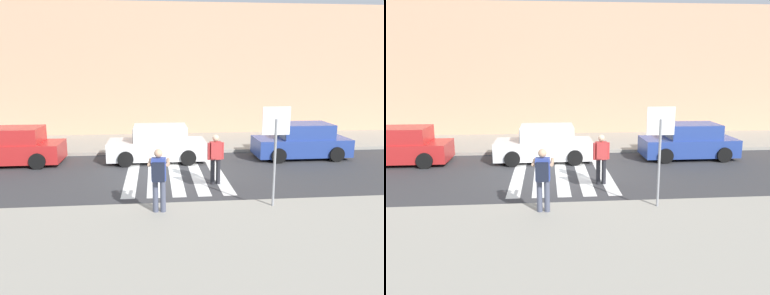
{
  "view_description": "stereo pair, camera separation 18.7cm",
  "coord_description": "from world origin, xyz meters",
  "views": [
    {
      "loc": [
        -0.7,
        -13.38,
        3.92
      ],
      "look_at": [
        0.6,
        -0.2,
        1.1
      ],
      "focal_mm": 35.0,
      "sensor_mm": 36.0,
      "label": 1
    },
    {
      "loc": [
        -0.52,
        -13.4,
        3.92
      ],
      "look_at": [
        0.6,
        -0.2,
        1.1
      ],
      "focal_mm": 35.0,
      "sensor_mm": 36.0,
      "label": 2
    }
  ],
  "objects": [
    {
      "name": "crosswalk_stripe_2",
      "position": [
        0.0,
        0.2,
        0.0
      ],
      "size": [
        0.44,
        5.2,
        0.01
      ],
      "primitive_type": "cube",
      "color": "silver",
      "rests_on": "ground"
    },
    {
      "name": "crosswalk_stripe_1",
      "position": [
        -0.8,
        0.2,
        0.0
      ],
      "size": [
        0.44,
        5.2,
        0.01
      ],
      "primitive_type": "cube",
      "color": "silver",
      "rests_on": "ground"
    },
    {
      "name": "stop_sign",
      "position": [
        2.53,
        -3.71,
        2.17
      ],
      "size": [
        0.76,
        0.08,
        2.78
      ],
      "color": "gray",
      "rests_on": "sidewalk_near"
    },
    {
      "name": "parked_car_red",
      "position": [
        -6.6,
        2.3,
        0.73
      ],
      "size": [
        4.1,
        1.92,
        1.55
      ],
      "color": "red",
      "rests_on": "ground"
    },
    {
      "name": "sidewalk_near",
      "position": [
        0.0,
        -6.2,
        0.07
      ],
      "size": [
        60.0,
        6.0,
        0.14
      ],
      "primitive_type": "cube",
      "color": "#9E998C",
      "rests_on": "ground"
    },
    {
      "name": "photographer_with_backpack",
      "position": [
        -0.64,
        -3.89,
        1.17
      ],
      "size": [
        0.61,
        0.86,
        1.72
      ],
      "color": "#474C60",
      "rests_on": "sidewalk_near"
    },
    {
      "name": "parked_car_white",
      "position": [
        -0.62,
        2.3,
        0.73
      ],
      "size": [
        4.1,
        1.92,
        1.55
      ],
      "color": "white",
      "rests_on": "ground"
    },
    {
      "name": "building_facade_far",
      "position": [
        0.0,
        10.4,
        3.76
      ],
      "size": [
        56.0,
        4.0,
        7.52
      ],
      "primitive_type": "cube",
      "color": "tan",
      "rests_on": "ground"
    },
    {
      "name": "crosswalk_stripe_0",
      "position": [
        -1.6,
        0.2,
        0.0
      ],
      "size": [
        0.44,
        5.2,
        0.01
      ],
      "primitive_type": "cube",
      "color": "silver",
      "rests_on": "ground"
    },
    {
      "name": "sidewalk_far",
      "position": [
        0.0,
        6.0,
        0.07
      ],
      "size": [
        60.0,
        4.8,
        0.14
      ],
      "primitive_type": "cube",
      "color": "#9E998C",
      "rests_on": "ground"
    },
    {
      "name": "crosswalk_stripe_4",
      "position": [
        1.6,
        0.2,
        0.0
      ],
      "size": [
        0.44,
        5.2,
        0.01
      ],
      "primitive_type": "cube",
      "color": "silver",
      "rests_on": "ground"
    },
    {
      "name": "crosswalk_stripe_3",
      "position": [
        0.8,
        0.2,
        0.0
      ],
      "size": [
        0.44,
        5.2,
        0.01
      ],
      "primitive_type": "cube",
      "color": "silver",
      "rests_on": "ground"
    },
    {
      "name": "ground_plane",
      "position": [
        0.0,
        0.0,
        0.0
      ],
      "size": [
        120.0,
        120.0,
        0.0
      ],
      "primitive_type": "plane",
      "color": "#38383A"
    },
    {
      "name": "parked_car_blue",
      "position": [
        5.73,
        2.3,
        0.73
      ],
      "size": [
        4.1,
        1.92,
        1.55
      ],
      "color": "#284293",
      "rests_on": "ground"
    },
    {
      "name": "pedestrian_crossing",
      "position": [
        1.31,
        -1.14,
        0.97
      ],
      "size": [
        0.58,
        0.28,
        1.72
      ],
      "color": "#232328",
      "rests_on": "ground"
    }
  ]
}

